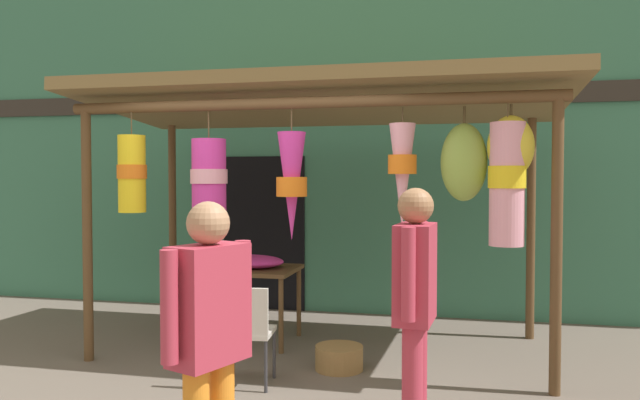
{
  "coord_description": "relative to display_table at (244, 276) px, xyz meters",
  "views": [
    {
      "loc": [
        1.7,
        -5.04,
        1.72
      ],
      "look_at": [
        0.31,
        1.09,
        1.49
      ],
      "focal_mm": 34.38,
      "sensor_mm": 36.0,
      "label": 1
    }
  ],
  "objects": [
    {
      "name": "ground_plane",
      "position": [
        0.49,
        -1.02,
        -0.69
      ],
      "size": [
        30.0,
        30.0,
        0.0
      ],
      "primitive_type": "plane",
      "color": "#60564C"
    },
    {
      "name": "shop_facade",
      "position": [
        0.49,
        1.7,
        1.5
      ],
      "size": [
        12.24,
        0.29,
        4.38
      ],
      "color": "#387056",
      "rests_on": "ground_plane"
    },
    {
      "name": "market_stall_canopy",
      "position": [
        1.01,
        -0.31,
        1.55
      ],
      "size": [
        4.64,
        2.25,
        2.63
      ],
      "color": "brown",
      "rests_on": "ground_plane"
    },
    {
      "name": "display_table",
      "position": [
        0.0,
        0.0,
        0.0
      ],
      "size": [
        1.12,
        0.79,
        0.78
      ],
      "color": "brown",
      "rests_on": "ground_plane"
    },
    {
      "name": "flower_heap_on_table",
      "position": [
        0.09,
        -0.01,
        0.16
      ],
      "size": [
        0.72,
        0.5,
        0.13
      ],
      "color": "#D13399",
      "rests_on": "display_table"
    },
    {
      "name": "folding_chair",
      "position": [
        0.51,
        -1.35,
        -0.19
      ],
      "size": [
        0.44,
        0.44,
        0.84
      ],
      "color": "beige",
      "rests_on": "ground_plane"
    },
    {
      "name": "wicker_basket_by_table",
      "position": [
        1.16,
        -0.72,
        -0.59
      ],
      "size": [
        0.43,
        0.43,
        0.21
      ],
      "primitive_type": "cylinder",
      "color": "olive",
      "rests_on": "ground_plane"
    },
    {
      "name": "vendor_in_orange",
      "position": [
        1.94,
        -2.22,
        0.29
      ],
      "size": [
        0.25,
        0.59,
        1.66
      ],
      "color": "#B23347",
      "rests_on": "ground_plane"
    },
    {
      "name": "customer_foreground",
      "position": [
        0.98,
        -3.21,
        0.25
      ],
      "size": [
        0.35,
        0.56,
        1.6
      ],
      "color": "orange",
      "rests_on": "ground_plane"
    }
  ]
}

